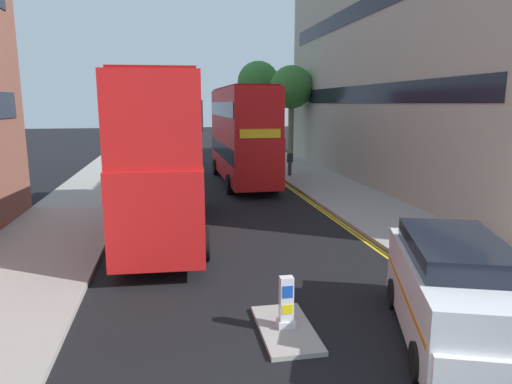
# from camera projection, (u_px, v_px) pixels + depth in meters

# --- Properties ---
(sidewalk_right) EXTENTS (4.00, 80.00, 0.14)m
(sidewalk_right) POSITION_uv_depth(u_px,v_px,m) (362.00, 204.00, 21.52)
(sidewalk_right) COLOR #9E9991
(sidewalk_right) RESTS_ON ground
(sidewalk_left) EXTENTS (4.00, 80.00, 0.14)m
(sidewalk_left) POSITION_uv_depth(u_px,v_px,m) (70.00, 216.00, 19.20)
(sidewalk_left) COLOR #9E9991
(sidewalk_left) RESTS_ON ground
(kerb_line_outer) EXTENTS (0.10, 56.00, 0.01)m
(kerb_line_outer) POSITION_uv_depth(u_px,v_px,m) (334.00, 217.00, 19.23)
(kerb_line_outer) COLOR yellow
(kerb_line_outer) RESTS_ON ground
(kerb_line_inner) EXTENTS (0.10, 56.00, 0.01)m
(kerb_line_inner) POSITION_uv_depth(u_px,v_px,m) (331.00, 218.00, 19.20)
(kerb_line_inner) COLOR yellow
(kerb_line_inner) RESTS_ON ground
(traffic_island) EXTENTS (1.10, 2.20, 0.10)m
(traffic_island) POSITION_uv_depth(u_px,v_px,m) (286.00, 329.00, 9.61)
(traffic_island) COLOR #9E9991
(traffic_island) RESTS_ON ground
(keep_left_bollard) EXTENTS (0.36, 0.28, 1.11)m
(keep_left_bollard) POSITION_uv_depth(u_px,v_px,m) (286.00, 304.00, 9.50)
(keep_left_bollard) COLOR silver
(keep_left_bollard) RESTS_ON traffic_island
(double_decker_bus_away) EXTENTS (3.17, 10.91, 5.64)m
(double_decker_bus_away) POSITION_uv_depth(u_px,v_px,m) (166.00, 151.00, 16.50)
(double_decker_bus_away) COLOR red
(double_decker_bus_away) RESTS_ON ground
(double_decker_bus_oncoming) EXTENTS (2.89, 10.84, 5.64)m
(double_decker_bus_oncoming) POSITION_uv_depth(u_px,v_px,m) (242.00, 132.00, 27.13)
(double_decker_bus_oncoming) COLOR red
(double_decker_bus_oncoming) RESTS_ON ground
(taxi_minivan) EXTENTS (3.34, 5.16, 2.12)m
(taxi_minivan) POSITION_uv_depth(u_px,v_px,m) (455.00, 294.00, 8.91)
(taxi_minivan) COLOR white
(taxi_minivan) RESTS_ON ground
(pedestrian_far) EXTENTS (0.34, 0.22, 1.62)m
(pedestrian_far) POSITION_uv_depth(u_px,v_px,m) (290.00, 162.00, 29.42)
(pedestrian_far) COLOR #2D2D38
(pedestrian_far) RESTS_ON sidewalk_right
(street_tree_near) EXTENTS (3.32, 3.32, 7.48)m
(street_tree_near) POSITION_uv_depth(u_px,v_px,m) (291.00, 88.00, 35.53)
(street_tree_near) COLOR #6B6047
(street_tree_near) RESTS_ON sidewalk_right
(street_tree_mid) EXTENTS (3.83, 3.83, 8.37)m
(street_tree_mid) POSITION_uv_depth(u_px,v_px,m) (258.00, 83.00, 41.72)
(street_tree_mid) COLOR #6B6047
(street_tree_mid) RESTS_ON sidewalk_right
(townhouse_terrace_right) EXTENTS (10.08, 28.00, 13.74)m
(townhouse_terrace_right) POSITION_uv_depth(u_px,v_px,m) (436.00, 67.00, 27.29)
(townhouse_terrace_right) COLOR #B2A893
(townhouse_terrace_right) RESTS_ON ground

